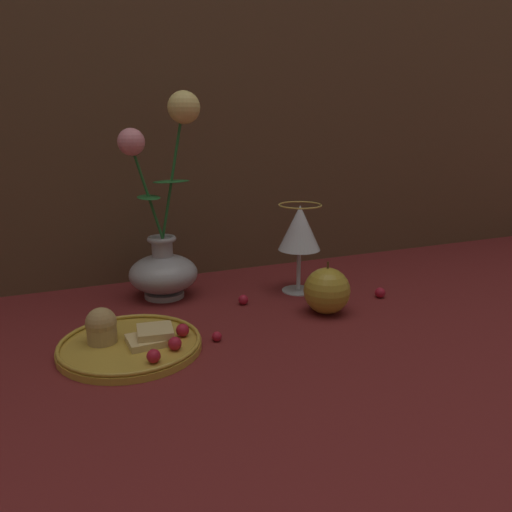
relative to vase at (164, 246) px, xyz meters
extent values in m
plane|color=maroon|center=(0.13, -0.12, -0.10)|extent=(2.40, 2.40, 0.00)
cylinder|color=#A3A3A8|center=(0.00, 0.00, -0.09)|extent=(0.07, 0.07, 0.01)
ellipsoid|color=#A3A3A8|center=(0.00, 0.00, -0.05)|extent=(0.13, 0.13, 0.07)
cylinder|color=#A3A3A8|center=(0.00, 0.00, -0.01)|extent=(0.04, 0.04, 0.04)
torus|color=#A3A3A8|center=(0.00, 0.00, 0.01)|extent=(0.05, 0.05, 0.01)
cylinder|color=#23662D|center=(-0.03, -0.01, 0.10)|extent=(0.05, 0.02, 0.18)
ellipsoid|color=#23662D|center=(-0.02, 0.00, 0.09)|extent=(0.04, 0.07, 0.00)
sphere|color=pink|center=(-0.05, -0.01, 0.19)|extent=(0.05, 0.05, 0.05)
cylinder|color=#23662D|center=(0.02, 0.00, 0.13)|extent=(0.05, 0.01, 0.23)
ellipsoid|color=#23662D|center=(0.02, 0.00, 0.12)|extent=(0.08, 0.05, 0.00)
sphere|color=#EFD67A|center=(0.05, -0.01, 0.24)|extent=(0.06, 0.06, 0.06)
cylinder|color=gold|center=(-0.10, -0.20, -0.09)|extent=(0.21, 0.21, 0.01)
torus|color=gold|center=(-0.10, -0.20, -0.09)|extent=(0.20, 0.20, 0.01)
cylinder|color=tan|center=(-0.14, -0.18, -0.07)|extent=(0.04, 0.04, 0.03)
sphere|color=tan|center=(-0.14, -0.18, -0.06)|extent=(0.04, 0.04, 0.04)
cube|color=#DBBC7A|center=(-0.08, -0.21, -0.08)|extent=(0.05, 0.05, 0.01)
cube|color=#DBBC7A|center=(-0.06, -0.21, -0.07)|extent=(0.06, 0.06, 0.01)
sphere|color=#AD192D|center=(-0.08, -0.28, -0.08)|extent=(0.02, 0.02, 0.02)
sphere|color=#AD192D|center=(-0.05, -0.25, -0.08)|extent=(0.02, 0.02, 0.02)
sphere|color=#AD192D|center=(-0.02, -0.21, -0.08)|extent=(0.02, 0.02, 0.02)
cylinder|color=silver|center=(0.25, -0.07, -0.10)|extent=(0.06, 0.06, 0.00)
cylinder|color=silver|center=(0.25, -0.07, -0.06)|extent=(0.01, 0.01, 0.08)
cone|color=silver|center=(0.25, -0.07, 0.03)|extent=(0.08, 0.08, 0.09)
cone|color=maroon|center=(0.25, -0.07, 0.01)|extent=(0.07, 0.07, 0.06)
torus|color=gold|center=(0.25, -0.07, 0.07)|extent=(0.08, 0.08, 0.00)
sphere|color=#B2932D|center=(0.24, -0.19, -0.06)|extent=(0.08, 0.08, 0.08)
cylinder|color=#4C3319|center=(0.24, -0.19, -0.01)|extent=(0.00, 0.00, 0.01)
sphere|color=#AD192D|center=(0.02, -0.23, -0.09)|extent=(0.02, 0.02, 0.02)
sphere|color=#AD192D|center=(0.12, -0.10, -0.09)|extent=(0.02, 0.02, 0.02)
sphere|color=#AD192D|center=(0.37, -0.16, -0.09)|extent=(0.02, 0.02, 0.02)
camera|label=1|loc=(-0.19, -0.89, 0.22)|focal=35.00mm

